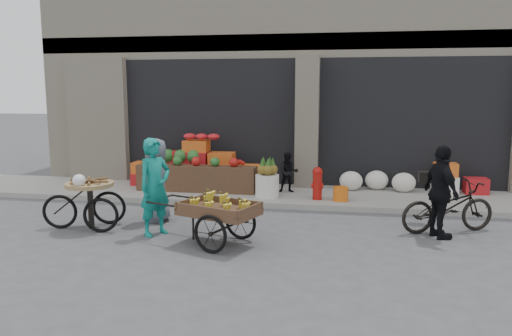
% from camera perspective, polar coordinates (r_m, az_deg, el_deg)
% --- Properties ---
extents(ground, '(80.00, 80.00, 0.00)m').
position_cam_1_polar(ground, '(7.53, 2.72, -10.18)').
color(ground, '#424244').
rests_on(ground, ground).
extents(sidewalk, '(18.00, 2.20, 0.12)m').
position_cam_1_polar(sidewalk, '(11.44, 5.39, -3.22)').
color(sidewalk, gray).
rests_on(sidewalk, ground).
extents(building, '(14.00, 6.45, 7.00)m').
position_cam_1_polar(building, '(15.14, 6.86, 12.31)').
color(building, beige).
rests_on(building, ground).
extents(fruit_display, '(3.10, 1.12, 1.24)m').
position_cam_1_polar(fruit_display, '(12.06, -6.29, 0.34)').
color(fruit_display, '#B4191E').
rests_on(fruit_display, sidewalk).
extents(pineapple_bin, '(0.52, 0.52, 0.50)m').
position_cam_1_polar(pineapple_bin, '(10.98, 1.29, -2.05)').
color(pineapple_bin, silver).
rests_on(pineapple_bin, sidewalk).
extents(fire_hydrant, '(0.22, 0.22, 0.71)m').
position_cam_1_polar(fire_hydrant, '(10.80, 7.03, -1.59)').
color(fire_hydrant, '#A5140F').
rests_on(fire_hydrant, sidewalk).
extents(orange_bucket, '(0.32, 0.32, 0.30)m').
position_cam_1_polar(orange_bucket, '(10.78, 9.65, -2.93)').
color(orange_bucket, orange).
rests_on(orange_bucket, sidewalk).
extents(right_bay_goods, '(3.35, 0.60, 0.70)m').
position_cam_1_polar(right_bay_goods, '(12.05, 18.15, -1.33)').
color(right_bay_goods, silver).
rests_on(right_bay_goods, sidewalk).
extents(seated_person, '(0.51, 0.43, 0.93)m').
position_cam_1_polar(seated_person, '(11.48, 3.73, -0.50)').
color(seated_person, black).
rests_on(seated_person, sidewalk).
extents(banana_cart, '(2.18, 1.44, 0.85)m').
position_cam_1_polar(banana_cart, '(8.00, -4.51, -4.45)').
color(banana_cart, brown).
rests_on(banana_cart, ground).
extents(vendor_woman, '(0.67, 0.73, 1.67)m').
position_cam_1_polar(vendor_woman, '(8.63, -11.48, -2.14)').
color(vendor_woman, '#107C72').
rests_on(vendor_woman, ground).
extents(tricycle_cart, '(1.46, 1.00, 0.95)m').
position_cam_1_polar(tricycle_cart, '(9.37, -18.46, -3.22)').
color(tricycle_cart, '#9E7F51').
rests_on(tricycle_cart, ground).
extents(vendor_grey, '(0.56, 0.80, 1.58)m').
position_cam_1_polar(vendor_grey, '(9.52, -11.32, -1.37)').
color(vendor_grey, slate).
rests_on(vendor_grey, ground).
extents(bicycle, '(1.82, 1.18, 0.90)m').
position_cam_1_polar(bicycle, '(9.31, 21.06, -4.16)').
color(bicycle, black).
rests_on(bicycle, ground).
extents(cyclist, '(0.69, 1.00, 1.57)m').
position_cam_1_polar(cyclist, '(8.82, 20.39, -2.61)').
color(cyclist, black).
rests_on(cyclist, ground).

